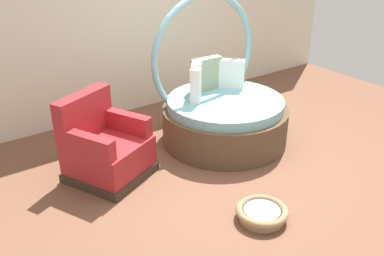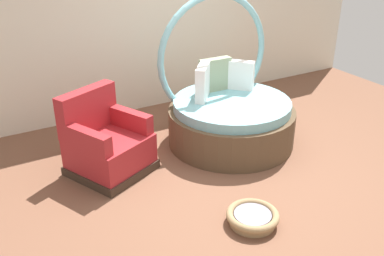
# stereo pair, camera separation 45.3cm
# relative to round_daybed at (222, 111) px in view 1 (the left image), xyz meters

# --- Properties ---
(ground_plane) EXTENTS (8.00, 8.00, 0.02)m
(ground_plane) POSITION_rel_round_daybed_xyz_m (-0.47, -0.80, -0.41)
(ground_plane) COLOR brown
(back_wall) EXTENTS (8.00, 0.12, 2.75)m
(back_wall) POSITION_rel_round_daybed_xyz_m (-0.47, 1.62, 0.98)
(back_wall) COLOR silver
(back_wall) RESTS_ON ground_plane
(round_daybed) EXTENTS (1.61, 1.61, 1.85)m
(round_daybed) POSITION_rel_round_daybed_xyz_m (0.00, 0.00, 0.00)
(round_daybed) COLOR brown
(round_daybed) RESTS_ON ground_plane
(red_armchair) EXTENTS (1.06, 1.06, 0.94)m
(red_armchair) POSITION_rel_round_daybed_xyz_m (-1.63, 0.06, -0.06)
(red_armchair) COLOR #38281E
(red_armchair) RESTS_ON ground_plane
(pet_basket) EXTENTS (0.51, 0.51, 0.13)m
(pet_basket) POSITION_rel_round_daybed_xyz_m (-0.77, -1.57, -0.32)
(pet_basket) COLOR #9E7F56
(pet_basket) RESTS_ON ground_plane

